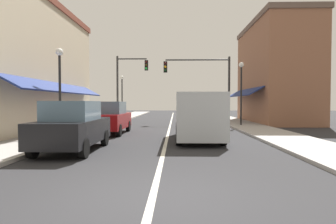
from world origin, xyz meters
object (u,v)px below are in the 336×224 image
van_in_lane (198,115)px  street_lamp_left_near (60,77)px  street_lamp_left_far (122,90)px  parked_car_nearest_left (73,126)px  traffic_signal_mast_arm (206,77)px  traffic_signal_left_corner (127,79)px  street_lamp_right_mid (241,83)px  parked_car_second_left (110,118)px

van_in_lane → street_lamp_left_near: street_lamp_left_near is taller
van_in_lane → street_lamp_left_far: 18.02m
parked_car_nearest_left → street_lamp_left_near: 4.81m
van_in_lane → traffic_signal_mast_arm: (1.44, 10.76, 2.63)m
traffic_signal_left_corner → street_lamp_left_far: traffic_signal_left_corner is taller
traffic_signal_mast_arm → street_lamp_left_near: bearing=-128.8°
street_lamp_right_mid → traffic_signal_left_corner: bearing=151.1°
traffic_signal_left_corner → street_lamp_right_mid: (9.00, -4.96, -0.73)m
street_lamp_right_mid → traffic_signal_mast_arm: bearing=125.9°
van_in_lane → street_lamp_left_far: size_ratio=1.16×
street_lamp_left_near → traffic_signal_left_corner: bearing=83.8°
parked_car_nearest_left → street_lamp_left_far: street_lamp_left_far is taller
street_lamp_left_far → street_lamp_right_mid: bearing=-41.4°
parked_car_second_left → traffic_signal_left_corner: bearing=94.4°
van_in_lane → traffic_signal_left_corner: bearing=112.8°
parked_car_nearest_left → parked_car_second_left: same height
traffic_signal_mast_arm → street_lamp_right_mid: 3.86m
parked_car_second_left → traffic_signal_mast_arm: (6.08, 8.11, 2.90)m
traffic_signal_mast_arm → traffic_signal_left_corner: 7.03m
street_lamp_left_near → parked_car_nearest_left: bearing=-62.5°
traffic_signal_mast_arm → parked_car_nearest_left: bearing=-113.6°
parked_car_nearest_left → van_in_lane: size_ratio=0.79×
traffic_signal_left_corner → street_lamp_left_near: (-1.29, -11.89, -0.87)m
van_in_lane → traffic_signal_left_corner: size_ratio=0.88×
parked_car_second_left → traffic_signal_mast_arm: 10.55m
traffic_signal_mast_arm → street_lamp_left_far: bearing=143.5°
parked_car_nearest_left → street_lamp_right_mid: bearing=52.0°
parked_car_nearest_left → street_lamp_left_far: 19.99m
parked_car_nearest_left → street_lamp_left_near: bearing=117.1°
parked_car_nearest_left → street_lamp_right_mid: street_lamp_right_mid is taller
parked_car_nearest_left → van_in_lane: (4.63, 3.10, 0.27)m
parked_car_nearest_left → street_lamp_right_mid: size_ratio=0.90×
van_in_lane → traffic_signal_mast_arm: size_ratio=0.95×
parked_car_second_left → street_lamp_left_far: (-1.91, 14.03, 2.17)m
parked_car_second_left → street_lamp_left_near: size_ratio=0.95×
traffic_signal_mast_arm → traffic_signal_left_corner: traffic_signal_left_corner is taller
parked_car_nearest_left → traffic_signal_mast_arm: bearing=66.0°
traffic_signal_mast_arm → traffic_signal_left_corner: size_ratio=0.93×
parked_car_second_left → street_lamp_right_mid: size_ratio=0.90×
van_in_lane → street_lamp_left_near: 6.91m
traffic_signal_left_corner → traffic_signal_mast_arm: bearing=-15.5°
parked_car_nearest_left → van_in_lane: van_in_lane is taller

